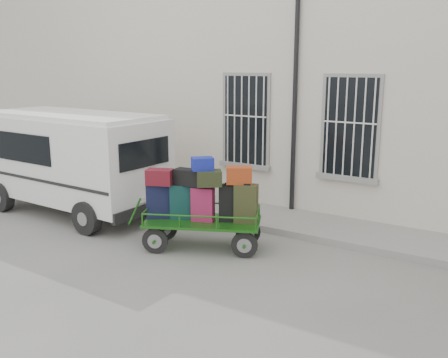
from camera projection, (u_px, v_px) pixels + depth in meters
ground at (190, 242)px, 10.43m from camera, size 80.00×80.00×0.00m
building at (303, 87)px, 14.27m from camera, size 24.00×5.15×6.00m
sidewalk at (243, 213)px, 12.22m from camera, size 24.00×1.70×0.15m
luggage_cart at (202, 202)px, 9.87m from camera, size 2.66×1.89×1.87m
van at (72, 156)px, 12.28m from camera, size 5.00×2.36×2.48m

